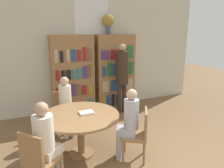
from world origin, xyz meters
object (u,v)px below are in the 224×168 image
bookshelf_right (115,71)px  librarian_standing (122,71)px  bookshelf_left (73,75)px  seated_reader_left (66,103)px  seated_reader_back (46,138)px  chair_near_camera (38,159)px  chair_far_side (139,132)px  reading_table (80,120)px  flower_vase (108,21)px  seated_reader_right (128,121)px  chair_left_side (64,110)px

bookshelf_right → librarian_standing: bearing=-94.4°
bookshelf_left → bookshelf_right: (1.19, -0.00, -0.00)m
seated_reader_left → seated_reader_back: (-0.57, -1.36, 0.02)m
chair_near_camera → chair_far_side: same height
reading_table → librarian_standing: librarian_standing is taller
bookshelf_right → flower_vase: bearing=178.7°
bookshelf_right → seated_reader_right: bookshelf_right is taller
chair_far_side → librarian_standing: size_ratio=0.50×
chair_far_side → seated_reader_back: size_ratio=0.71×
flower_vase → seated_reader_right: (-0.67, -2.46, -1.65)m
seated_reader_right → chair_near_camera: bearing=130.2°
flower_vase → seated_reader_right: 3.04m
flower_vase → seated_reader_left: size_ratio=0.41×
flower_vase → reading_table: (-1.37, -2.03, -1.70)m
chair_near_camera → seated_reader_left: 1.64m
flower_vase → chair_far_side: size_ratio=0.57×
chair_near_camera → seated_reader_left: bearing=114.1°
bookshelf_right → librarian_standing: size_ratio=1.12×
chair_far_side → chair_left_side: bearing=63.0°
chair_near_camera → seated_reader_left: (0.70, 1.47, 0.20)m
flower_vase → librarian_standing: bearing=-71.6°
seated_reader_back → seated_reader_left: bearing=116.9°
reading_table → chair_far_side: size_ratio=1.50×
reading_table → chair_near_camera: 1.02m
bookshelf_right → chair_left_side: 2.01m
seated_reader_left → flower_vase: bearing=-144.2°
bookshelf_right → chair_far_side: size_ratio=2.26×
chair_far_side → librarian_standing: bearing=13.2°
chair_near_camera → chair_far_side: 1.63m
bookshelf_left → seated_reader_back: bearing=-111.6°
librarian_standing → reading_table: bearing=-135.3°
chair_left_side → seated_reader_left: size_ratio=0.72×
chair_left_side → seated_reader_right: seated_reader_right is taller
flower_vase → chair_far_side: 3.20m
reading_table → seated_reader_right: 0.82m
seated_reader_back → chair_left_side: bearing=119.8°
bookshelf_right → seated_reader_back: 3.40m
reading_table → seated_reader_back: bearing=-139.6°
bookshelf_right → seated_reader_back: bearing=-130.8°
seated_reader_left → librarian_standing: 1.80m
seated_reader_back → librarian_standing: (2.17, 2.06, 0.40)m
bookshelf_right → bookshelf_left: bearing=180.0°
bookshelf_right → chair_left_side: bearing=-148.3°
reading_table → chair_left_side: chair_left_side is taller
bookshelf_right → reading_table: size_ratio=1.51×
seated_reader_back → reading_table: bearing=90.0°
chair_far_side → bookshelf_left: bearing=42.1°
flower_vase → bookshelf_left: bearing=-179.7°
reading_table → bookshelf_right: bearing=52.1°
chair_left_side → librarian_standing: bearing=-166.5°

